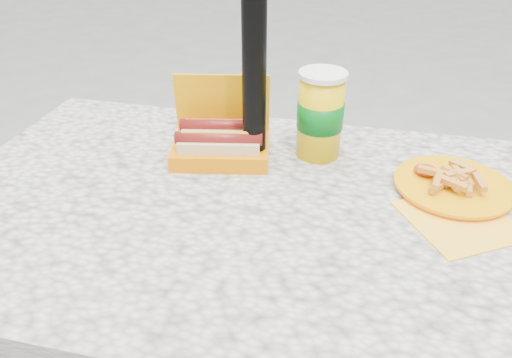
# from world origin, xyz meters

# --- Properties ---
(picnic_table) EXTENTS (1.20, 0.80, 0.75)m
(picnic_table) POSITION_xyz_m (0.00, 0.00, 0.64)
(picnic_table) COLOR beige
(picnic_table) RESTS_ON ground
(hotdog_box) EXTENTS (0.24, 0.18, 0.18)m
(hotdog_box) POSITION_xyz_m (-0.08, 0.16, 0.79)
(hotdog_box) COLOR #E59500
(hotdog_box) RESTS_ON picnic_table
(fries_plate) EXTENTS (0.25, 0.35, 0.05)m
(fries_plate) POSITION_xyz_m (0.42, 0.13, 0.76)
(fries_plate) COLOR yellow
(fries_plate) RESTS_ON picnic_table
(soda_cup) EXTENTS (0.10, 0.10, 0.20)m
(soda_cup) POSITION_xyz_m (0.13, 0.23, 0.85)
(soda_cup) COLOR #E9B805
(soda_cup) RESTS_ON picnic_table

